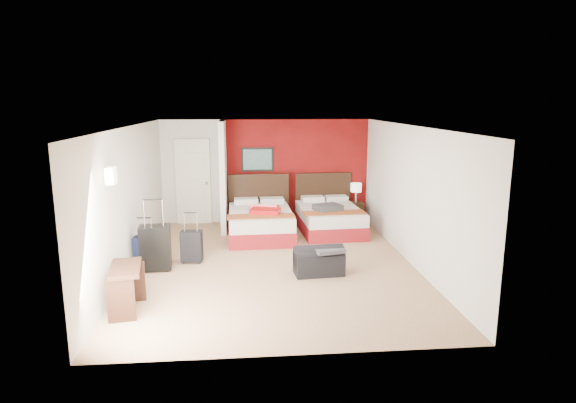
{
  "coord_description": "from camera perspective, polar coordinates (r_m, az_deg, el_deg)",
  "views": [
    {
      "loc": [
        -0.49,
        -8.39,
        2.92
      ],
      "look_at": [
        0.33,
        0.8,
        1.0
      ],
      "focal_mm": 30.06,
      "sensor_mm": 36.0,
      "label": 1
    }
  ],
  "objects": [
    {
      "name": "nightstand",
      "position": [
        11.89,
        7.97,
        -1.3
      ],
      "size": [
        0.37,
        0.37,
        0.51
      ],
      "primitive_type": "cube",
      "rotation": [
        0.0,
        0.0,
        -0.01
      ],
      "color": "#301F10",
      "rests_on": "ground"
    },
    {
      "name": "entry_door",
      "position": [
        11.81,
        -11.15,
        2.3
      ],
      "size": [
        0.82,
        0.06,
        2.05
      ],
      "primitive_type": "cube",
      "color": "silver",
      "rests_on": "ground"
    },
    {
      "name": "duffel_bag",
      "position": [
        8.35,
        3.67,
        -7.2
      ],
      "size": [
        0.87,
        0.51,
        0.42
      ],
      "primitive_type": "cube",
      "rotation": [
        0.0,
        0.0,
        0.08
      ],
      "color": "black",
      "rests_on": "ground"
    },
    {
      "name": "partition_wall",
      "position": [
        11.14,
        -7.66,
        3.03
      ],
      "size": [
        0.12,
        1.2,
        2.5
      ],
      "primitive_type": "cube",
      "color": "silver",
      "rests_on": "ground"
    },
    {
      "name": "suitcase_black",
      "position": [
        8.78,
        -15.4,
        -5.43
      ],
      "size": [
        0.54,
        0.37,
        0.78
      ],
      "primitive_type": "cube",
      "rotation": [
        0.0,
        0.0,
        0.08
      ],
      "color": "black",
      "rests_on": "ground"
    },
    {
      "name": "suitcase_charcoal",
      "position": [
        9.08,
        -11.32,
        -5.37
      ],
      "size": [
        0.4,
        0.27,
        0.57
      ],
      "primitive_type": "cube",
      "rotation": [
        0.0,
        0.0,
        -0.09
      ],
      "color": "black",
      "rests_on": "ground"
    },
    {
      "name": "bed_right",
      "position": [
        11.01,
        4.94,
        -2.15
      ],
      "size": [
        1.42,
        1.95,
        0.56
      ],
      "primitive_type": "cube",
      "rotation": [
        0.0,
        0.0,
        0.06
      ],
      "color": "white",
      "rests_on": "ground"
    },
    {
      "name": "room_walls",
      "position": [
        9.99,
        -10.26,
        1.98
      ],
      "size": [
        5.02,
        6.52,
        2.5
      ],
      "color": "silver",
      "rests_on": "ground"
    },
    {
      "name": "ground",
      "position": [
        8.9,
        -1.65,
        -7.41
      ],
      "size": [
        6.5,
        6.5,
        0.0
      ],
      "primitive_type": "plane",
      "color": "tan",
      "rests_on": "ground"
    },
    {
      "name": "jacket_draped",
      "position": [
        8.25,
        4.77,
        -5.68
      ],
      "size": [
        0.57,
        0.51,
        0.06
      ],
      "primitive_type": "cube",
      "rotation": [
        0.0,
        0.0,
        0.25
      ],
      "color": "#3F3E44",
      "rests_on": "duffel_bag"
    },
    {
      "name": "desk",
      "position": [
        7.25,
        -18.51,
        -9.77
      ],
      "size": [
        0.53,
        0.86,
        0.67
      ],
      "primitive_type": "cube",
      "rotation": [
        0.0,
        0.0,
        0.16
      ],
      "color": "black",
      "rests_on": "ground"
    },
    {
      "name": "jacket_bundle",
      "position": [
        10.63,
        4.72,
        -0.73
      ],
      "size": [
        0.68,
        0.61,
        0.13
      ],
      "primitive_type": "cube",
      "rotation": [
        0.0,
        0.0,
        0.35
      ],
      "color": "#3E3E43",
      "rests_on": "bed_right"
    },
    {
      "name": "bed_left",
      "position": [
        10.59,
        -3.3,
        -2.62
      ],
      "size": [
        1.42,
        1.99,
        0.59
      ],
      "primitive_type": "cube",
      "rotation": [
        0.0,
        0.0,
        0.03
      ],
      "color": "white",
      "rests_on": "ground"
    },
    {
      "name": "table_lamp",
      "position": [
        11.79,
        8.04,
        1.03
      ],
      "size": [
        0.29,
        0.29,
        0.47
      ],
      "primitive_type": "cylinder",
      "rotation": [
        0.0,
        0.0,
        0.13
      ],
      "color": "silver",
      "rests_on": "nightstand"
    },
    {
      "name": "red_suitcase_open",
      "position": [
        10.42,
        -2.75,
        -0.9
      ],
      "size": [
        0.81,
        0.98,
        0.11
      ],
      "primitive_type": "cube",
      "rotation": [
        0.0,
        0.0,
        -0.25
      ],
      "color": "red",
      "rests_on": "bed_left"
    },
    {
      "name": "red_accent_panel",
      "position": [
        11.8,
        1.0,
        3.63
      ],
      "size": [
        3.5,
        0.04,
        2.5
      ],
      "primitive_type": "cube",
      "color": "maroon",
      "rests_on": "ground"
    },
    {
      "name": "suitcase_navy",
      "position": [
        8.97,
        -16.44,
        -5.88
      ],
      "size": [
        0.41,
        0.27,
        0.55
      ],
      "primitive_type": "cube",
      "rotation": [
        0.0,
        0.0,
        -0.06
      ],
      "color": "black",
      "rests_on": "ground"
    }
  ]
}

